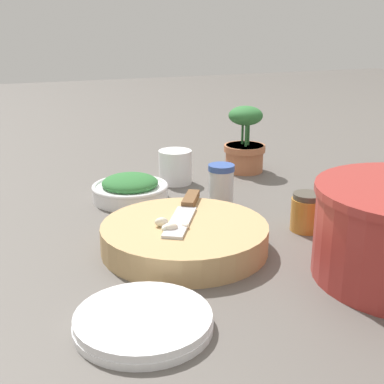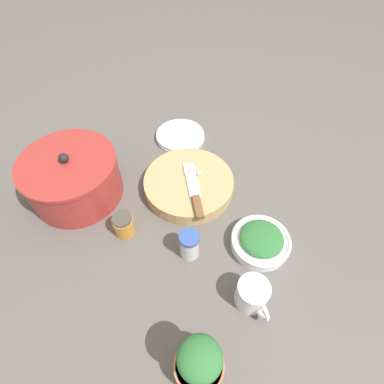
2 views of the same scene
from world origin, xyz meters
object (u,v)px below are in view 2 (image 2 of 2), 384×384
(chef_knife, at_px, (195,192))
(plate_stack, at_px, (180,136))
(herb_bowl, at_px, (261,241))
(spice_jar, at_px, (189,245))
(garlic_cloves, at_px, (194,171))
(cutting_board, at_px, (189,184))
(stock_pot, at_px, (73,178))
(potted_herb, at_px, (199,365))
(coffee_mug, at_px, (252,295))
(honey_jar, at_px, (124,225))

(chef_knife, distance_m, plate_stack, 0.30)
(herb_bowl, distance_m, spice_jar, 0.20)
(garlic_cloves, height_order, spice_jar, spice_jar)
(cutting_board, bearing_deg, stock_pot, 51.25)
(potted_herb, bearing_deg, coffee_mug, -82.04)
(cutting_board, bearing_deg, chef_knife, 157.16)
(chef_knife, relative_size, spice_jar, 2.20)
(spice_jar, distance_m, potted_herb, 0.28)
(plate_stack, height_order, stock_pot, stock_pot)
(coffee_mug, xyz_separation_m, honey_jar, (0.37, 0.12, -0.00))
(cutting_board, xyz_separation_m, plate_stack, (0.20, -0.14, -0.01))
(chef_knife, distance_m, garlic_cloves, 0.08)
(herb_bowl, distance_m, plate_stack, 0.50)
(cutting_board, height_order, coffee_mug, coffee_mug)
(plate_stack, bearing_deg, honey_jar, 118.40)
(plate_stack, xyz_separation_m, potted_herb, (-0.60, 0.45, 0.06))
(herb_bowl, bearing_deg, chef_knife, 9.07)
(coffee_mug, bearing_deg, stock_pot, 14.51)
(stock_pot, bearing_deg, cutting_board, -128.75)
(plate_stack, relative_size, stock_pot, 0.63)
(chef_knife, distance_m, stock_pot, 0.37)
(garlic_cloves, height_order, herb_bowl, garlic_cloves)
(garlic_cloves, distance_m, coffee_mug, 0.41)
(cutting_board, relative_size, spice_jar, 3.10)
(chef_knife, distance_m, honey_jar, 0.22)
(plate_stack, height_order, potted_herb, potted_herb)
(cutting_board, relative_size, honey_jar, 3.96)
(stock_pot, distance_m, potted_herb, 0.62)
(chef_knife, bearing_deg, potted_herb, -99.07)
(chef_knife, distance_m, spice_jar, 0.17)
(cutting_board, distance_m, honey_jar, 0.24)
(herb_bowl, height_order, potted_herb, potted_herb)
(herb_bowl, distance_m, potted_herb, 0.35)
(spice_jar, height_order, stock_pot, stock_pot)
(chef_knife, xyz_separation_m, herb_bowl, (-0.23, -0.04, -0.02))
(honey_jar, bearing_deg, cutting_board, -90.30)
(potted_herb, bearing_deg, honey_jar, -10.92)
(chef_knife, xyz_separation_m, honey_jar, (0.05, 0.22, -0.02))
(cutting_board, height_order, spice_jar, spice_jar)
(coffee_mug, distance_m, plate_stack, 0.63)
(chef_knife, xyz_separation_m, stock_pot, (0.27, 0.25, 0.02))
(chef_knife, xyz_separation_m, spice_jar, (-0.12, 0.13, -0.00))
(garlic_cloves, xyz_separation_m, potted_herb, (-0.41, 0.35, 0.02))
(stock_pot, relative_size, potted_herb, 1.70)
(honey_jar, height_order, potted_herb, potted_herb)
(herb_bowl, relative_size, potted_herb, 0.98)
(garlic_cloves, distance_m, stock_pot, 0.37)
(garlic_cloves, relative_size, herb_bowl, 0.32)
(stock_pot, bearing_deg, honey_jar, -171.81)
(spice_jar, xyz_separation_m, plate_stack, (0.38, -0.28, -0.04))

